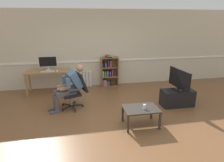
% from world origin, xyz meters
% --- Properties ---
extents(ground_plane, '(18.00, 18.00, 0.00)m').
position_xyz_m(ground_plane, '(0.00, 0.00, 0.00)').
color(ground_plane, brown).
extents(back_wall, '(12.00, 0.13, 2.70)m').
position_xyz_m(back_wall, '(0.00, 2.65, 1.35)').
color(back_wall, beige).
rests_on(back_wall, ground_plane).
extents(computer_desk, '(1.39, 0.56, 0.76)m').
position_xyz_m(computer_desk, '(-1.75, 2.15, 0.65)').
color(computer_desk, '#9E7547').
rests_on(computer_desk, ground_plane).
extents(imac_monitor, '(0.59, 0.14, 0.46)m').
position_xyz_m(imac_monitor, '(-1.73, 2.23, 1.02)').
color(imac_monitor, silver).
rests_on(imac_monitor, computer_desk).
extents(keyboard, '(0.44, 0.12, 0.02)m').
position_xyz_m(keyboard, '(-1.74, 2.01, 0.77)').
color(keyboard, silver).
rests_on(keyboard, computer_desk).
extents(computer_mouse, '(0.06, 0.10, 0.03)m').
position_xyz_m(computer_mouse, '(-1.44, 2.03, 0.77)').
color(computer_mouse, white).
rests_on(computer_mouse, computer_desk).
extents(bookshelf, '(0.62, 0.30, 1.15)m').
position_xyz_m(bookshelf, '(0.32, 2.44, 0.53)').
color(bookshelf, brown).
rests_on(bookshelf, ground_plane).
extents(radiator, '(0.87, 0.08, 0.57)m').
position_xyz_m(radiator, '(-0.73, 2.54, 0.28)').
color(radiator, white).
rests_on(radiator, ground_plane).
extents(office_chair, '(0.78, 0.67, 0.99)m').
position_xyz_m(office_chair, '(-0.87, 0.85, 0.53)').
color(office_chair, black).
rests_on(office_chair, ground_plane).
extents(person_seated, '(1.03, 0.62, 1.20)m').
position_xyz_m(person_seated, '(-1.02, 0.79, 0.65)').
color(person_seated, '#4C4C51').
rests_on(person_seated, ground_plane).
extents(tv_stand, '(0.90, 0.42, 0.47)m').
position_xyz_m(tv_stand, '(1.95, 0.40, 0.23)').
color(tv_stand, black).
rests_on(tv_stand, ground_plane).
extents(tv_screen, '(0.23, 0.92, 0.59)m').
position_xyz_m(tv_screen, '(1.95, 0.40, 0.78)').
color(tv_screen, black).
rests_on(tv_screen, tv_stand).
extents(coffee_table, '(0.79, 0.55, 0.43)m').
position_xyz_m(coffee_table, '(0.58, -0.43, 0.38)').
color(coffee_table, '#332D28').
rests_on(coffee_table, ground_plane).
extents(drinking_glass, '(0.07, 0.07, 0.11)m').
position_xyz_m(drinking_glass, '(0.64, -0.48, 0.49)').
color(drinking_glass, silver).
rests_on(drinking_glass, coffee_table).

